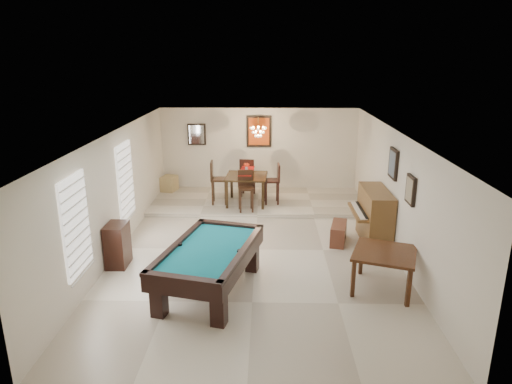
{
  "coord_description": "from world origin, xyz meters",
  "views": [
    {
      "loc": [
        0.23,
        -9.3,
        4.17
      ],
      "look_at": [
        0.0,
        0.6,
        1.15
      ],
      "focal_mm": 32.0,
      "sensor_mm": 36.0,
      "label": 1
    }
  ],
  "objects_px": {
    "dining_chair_north": "(248,177)",
    "corner_bench": "(169,183)",
    "upright_piano": "(368,216)",
    "apothecary_chest": "(118,245)",
    "dining_chair_east": "(272,184)",
    "square_table": "(383,270)",
    "dining_table": "(247,187)",
    "flower_vase": "(246,167)",
    "pool_table": "(210,270)",
    "piano_bench": "(338,233)",
    "dining_chair_south": "(246,191)",
    "dining_chair_west": "(219,183)",
    "chandelier": "(258,128)"
  },
  "relations": [
    {
      "from": "dining_chair_west",
      "to": "corner_bench",
      "type": "height_order",
      "value": "dining_chair_west"
    },
    {
      "from": "upright_piano",
      "to": "chandelier",
      "type": "xyz_separation_m",
      "value": [
        -2.57,
        2.68,
        1.58
      ]
    },
    {
      "from": "square_table",
      "to": "apothecary_chest",
      "type": "xyz_separation_m",
      "value": [
        -5.16,
        0.87,
        0.07
      ]
    },
    {
      "from": "dining_table",
      "to": "dining_chair_west",
      "type": "distance_m",
      "value": 0.77
    },
    {
      "from": "dining_chair_north",
      "to": "dining_chair_east",
      "type": "height_order",
      "value": "dining_chair_north"
    },
    {
      "from": "piano_bench",
      "to": "corner_bench",
      "type": "distance_m",
      "value": 5.89
    },
    {
      "from": "dining_chair_west",
      "to": "corner_bench",
      "type": "relative_size",
      "value": 2.41
    },
    {
      "from": "apothecary_chest",
      "to": "dining_chair_east",
      "type": "bearing_deg",
      "value": 50.01
    },
    {
      "from": "dining_chair_east",
      "to": "square_table",
      "type": "bearing_deg",
      "value": 19.24
    },
    {
      "from": "square_table",
      "to": "dining_chair_west",
      "type": "height_order",
      "value": "dining_chair_west"
    },
    {
      "from": "flower_vase",
      "to": "dining_chair_east",
      "type": "relative_size",
      "value": 0.21
    },
    {
      "from": "upright_piano",
      "to": "corner_bench",
      "type": "bearing_deg",
      "value": 146.24
    },
    {
      "from": "dining_chair_north",
      "to": "dining_chair_west",
      "type": "xyz_separation_m",
      "value": [
        -0.77,
        -0.77,
        0.04
      ]
    },
    {
      "from": "upright_piano",
      "to": "dining_chair_west",
      "type": "distance_m",
      "value": 4.34
    },
    {
      "from": "piano_bench",
      "to": "apothecary_chest",
      "type": "distance_m",
      "value": 4.85
    },
    {
      "from": "square_table",
      "to": "dining_table",
      "type": "height_order",
      "value": "dining_table"
    },
    {
      "from": "square_table",
      "to": "dining_chair_east",
      "type": "bearing_deg",
      "value": 113.26
    },
    {
      "from": "apothecary_chest",
      "to": "dining_chair_south",
      "type": "height_order",
      "value": "dining_chair_south"
    },
    {
      "from": "piano_bench",
      "to": "corner_bench",
      "type": "height_order",
      "value": "corner_bench"
    },
    {
      "from": "piano_bench",
      "to": "dining_chair_north",
      "type": "xyz_separation_m",
      "value": [
        -2.21,
        3.21,
        0.46
      ]
    },
    {
      "from": "pool_table",
      "to": "piano_bench",
      "type": "bearing_deg",
      "value": 54.31
    },
    {
      "from": "piano_bench",
      "to": "corner_bench",
      "type": "bearing_deg",
      "value": 141.96
    },
    {
      "from": "piano_bench",
      "to": "flower_vase",
      "type": "height_order",
      "value": "flower_vase"
    },
    {
      "from": "square_table",
      "to": "chandelier",
      "type": "height_order",
      "value": "chandelier"
    },
    {
      "from": "dining_table",
      "to": "chandelier",
      "type": "xyz_separation_m",
      "value": [
        0.32,
        0.29,
        1.62
      ]
    },
    {
      "from": "pool_table",
      "to": "flower_vase",
      "type": "bearing_deg",
      "value": 98.15
    },
    {
      "from": "dining_chair_south",
      "to": "dining_chair_east",
      "type": "relative_size",
      "value": 0.96
    },
    {
      "from": "square_table",
      "to": "dining_table",
      "type": "relative_size",
      "value": 0.96
    },
    {
      "from": "apothecary_chest",
      "to": "dining_chair_south",
      "type": "xyz_separation_m",
      "value": [
        2.47,
        3.09,
        0.22
      ]
    },
    {
      "from": "dining_table",
      "to": "dining_chair_south",
      "type": "distance_m",
      "value": 0.66
    },
    {
      "from": "dining_chair_east",
      "to": "flower_vase",
      "type": "bearing_deg",
      "value": -91.84
    },
    {
      "from": "pool_table",
      "to": "flower_vase",
      "type": "xyz_separation_m",
      "value": [
        0.46,
        4.76,
        0.75
      ]
    },
    {
      "from": "apothecary_chest",
      "to": "pool_table",
      "type": "bearing_deg",
      "value": -26.85
    },
    {
      "from": "dining_table",
      "to": "chandelier",
      "type": "relative_size",
      "value": 1.87
    },
    {
      "from": "dining_chair_north",
      "to": "chandelier",
      "type": "bearing_deg",
      "value": 131.48
    },
    {
      "from": "dining_chair_west",
      "to": "flower_vase",
      "type": "bearing_deg",
      "value": -90.01
    },
    {
      "from": "piano_bench",
      "to": "dining_chair_east",
      "type": "bearing_deg",
      "value": 121.21
    },
    {
      "from": "pool_table",
      "to": "dining_chair_north",
      "type": "xyz_separation_m",
      "value": [
        0.47,
        5.5,
        0.27
      ]
    },
    {
      "from": "piano_bench",
      "to": "apothecary_chest",
      "type": "xyz_separation_m",
      "value": [
        -4.67,
        -1.28,
        0.22
      ]
    },
    {
      "from": "upright_piano",
      "to": "flower_vase",
      "type": "distance_m",
      "value": 3.78
    },
    {
      "from": "dining_chair_west",
      "to": "corner_bench",
      "type": "bearing_deg",
      "value": 52.2
    },
    {
      "from": "apothecary_chest",
      "to": "square_table",
      "type": "bearing_deg",
      "value": -9.61
    },
    {
      "from": "dining_chair_west",
      "to": "dining_chair_east",
      "type": "bearing_deg",
      "value": -90.02
    },
    {
      "from": "dining_chair_north",
      "to": "corner_bench",
      "type": "distance_m",
      "value": 2.49
    },
    {
      "from": "upright_piano",
      "to": "flower_vase",
      "type": "height_order",
      "value": "flower_vase"
    },
    {
      "from": "square_table",
      "to": "dining_chair_east",
      "type": "relative_size",
      "value": 0.96
    },
    {
      "from": "dining_chair_north",
      "to": "chandelier",
      "type": "xyz_separation_m",
      "value": [
        0.31,
        -0.45,
        1.51
      ]
    },
    {
      "from": "pool_table",
      "to": "flower_vase",
      "type": "distance_m",
      "value": 4.84
    },
    {
      "from": "pool_table",
      "to": "corner_bench",
      "type": "xyz_separation_m",
      "value": [
        -1.97,
        5.92,
        -0.07
      ]
    },
    {
      "from": "apothecary_chest",
      "to": "dining_chair_south",
      "type": "distance_m",
      "value": 3.96
    }
  ]
}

